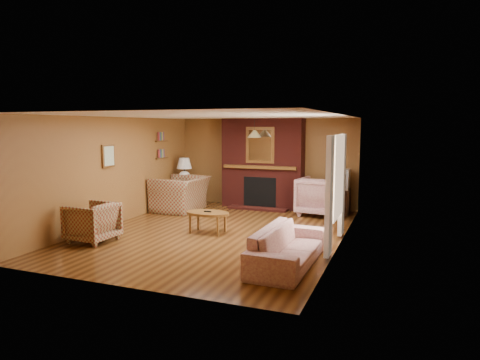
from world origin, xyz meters
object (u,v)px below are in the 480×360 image
at_px(plaid_loveseat, 181,194).
at_px(plaid_armchair, 92,222).
at_px(floral_sofa, 288,246).
at_px(floral_armchair, 320,196).
at_px(side_table, 185,194).
at_px(table_lamp, 184,169).
at_px(crt_tv, 338,179).
at_px(coffee_table, 208,214).
at_px(tv_stand, 338,201).
at_px(fireplace, 263,164).

distance_m(plaid_loveseat, plaid_armchair, 3.28).
relative_size(plaid_loveseat, floral_sofa, 0.66).
relative_size(floral_sofa, floral_armchair, 1.97).
bearing_deg(side_table, plaid_armchair, -87.83).
xyz_separation_m(plaid_loveseat, floral_armchair, (3.52, 0.73, 0.03)).
distance_m(floral_armchair, table_lamp, 3.81).
height_order(side_table, crt_tv, crt_tv).
relative_size(coffee_table, crt_tv, 1.73).
xyz_separation_m(tv_stand, crt_tv, (0.00, -0.01, 0.57)).
distance_m(floral_armchair, coffee_table, 3.20).
bearing_deg(fireplace, plaid_loveseat, -146.70).
bearing_deg(floral_sofa, plaid_loveseat, 50.13).
bearing_deg(crt_tv, tv_stand, 90.00).
height_order(side_table, tv_stand, tv_stand).
bearing_deg(table_lamp, plaid_loveseat, -69.83).
bearing_deg(fireplace, table_lamp, -165.71).
height_order(fireplace, plaid_armchair, fireplace).
bearing_deg(table_lamp, crt_tv, 4.74).
relative_size(floral_armchair, crt_tv, 1.94).
bearing_deg(side_table, floral_armchair, 0.70).
relative_size(plaid_loveseat, coffee_table, 1.46).
bearing_deg(plaid_armchair, tv_stand, 139.66).
bearing_deg(floral_armchair, tv_stand, -134.71).
bearing_deg(floral_armchair, coffee_table, 61.84).
bearing_deg(table_lamp, side_table, 0.00).
bearing_deg(table_lamp, coffee_table, -53.07).
bearing_deg(tv_stand, floral_sofa, -93.93).
height_order(plaid_armchair, floral_armchair, floral_armchair).
bearing_deg(tv_stand, table_lamp, -177.12).
height_order(plaid_loveseat, floral_armchair, floral_armchair).
bearing_deg(floral_armchair, crt_tv, -135.22).
relative_size(plaid_loveseat, table_lamp, 1.96).
bearing_deg(tv_stand, coffee_table, -129.20).
bearing_deg(crt_tv, floral_armchair, -142.15).
relative_size(plaid_loveseat, floral_armchair, 1.30).
distance_m(plaid_loveseat, floral_sofa, 4.98).
bearing_deg(side_table, coffee_table, -53.07).
bearing_deg(crt_tv, side_table, -175.26).
bearing_deg(coffee_table, table_lamp, 126.93).
xyz_separation_m(fireplace, table_lamp, (-2.10, -0.53, -0.16)).
distance_m(floral_sofa, tv_stand, 4.31).
height_order(coffee_table, tv_stand, tv_stand).
height_order(fireplace, plaid_loveseat, fireplace).
xyz_separation_m(plaid_armchair, crt_tv, (4.00, 4.30, 0.51)).
bearing_deg(coffee_table, tv_stand, 52.74).
xyz_separation_m(plaid_loveseat, tv_stand, (3.90, 1.03, -0.12)).
xyz_separation_m(floral_sofa, tv_stand, (0.15, 4.31, 0.02)).
xyz_separation_m(plaid_armchair, coffee_table, (1.78, 1.39, 0.01)).
bearing_deg(floral_armchair, plaid_armchair, 54.82).
distance_m(side_table, table_lamp, 0.70).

